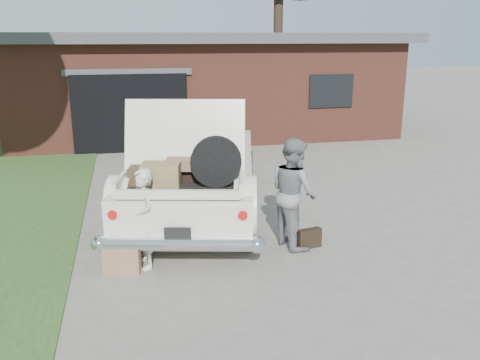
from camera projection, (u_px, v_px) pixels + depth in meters
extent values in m
plane|color=gray|center=(249.00, 263.00, 7.42)|extent=(90.00, 90.00, 0.00)
cube|color=brown|center=(200.00, 86.00, 18.01)|extent=(12.00, 7.00, 3.00)
cube|color=#4C4C51|center=(199.00, 38.00, 17.56)|extent=(12.80, 7.80, 0.30)
cube|color=black|center=(131.00, 113.00, 14.36)|extent=(3.20, 0.30, 2.20)
cube|color=#4C4C51|center=(128.00, 72.00, 13.98)|extent=(3.50, 0.12, 0.18)
cube|color=black|center=(331.00, 91.00, 15.42)|extent=(1.40, 0.08, 1.00)
cylinder|color=#38281E|center=(278.00, 38.00, 23.95)|extent=(0.44, 0.44, 6.24)
cube|color=beige|center=(197.00, 174.00, 9.59)|extent=(3.27, 5.77, 0.71)
cube|color=beige|center=(197.00, 139.00, 9.73)|extent=(2.25, 2.53, 0.57)
cube|color=black|center=(202.00, 130.00, 10.74)|extent=(1.66, 0.47, 0.48)
cube|color=black|center=(192.00, 151.00, 8.75)|extent=(1.66, 0.47, 0.48)
cylinder|color=black|center=(125.00, 225.00, 7.91)|extent=(0.40, 0.75, 0.72)
cylinder|color=black|center=(247.00, 226.00, 7.89)|extent=(0.40, 0.75, 0.72)
cylinder|color=black|center=(162.00, 167.00, 11.47)|extent=(0.40, 0.75, 0.72)
cylinder|color=black|center=(247.00, 167.00, 11.45)|extent=(0.40, 0.75, 0.72)
cylinder|color=silver|center=(178.00, 244.00, 6.99)|extent=(2.22, 0.71, 0.20)
cylinder|color=#A5140F|center=(113.00, 214.00, 6.96)|extent=(0.15, 0.14, 0.13)
cylinder|color=#A5140F|center=(243.00, 214.00, 6.94)|extent=(0.15, 0.14, 0.13)
cube|color=black|center=(177.00, 234.00, 6.92)|extent=(0.36, 0.11, 0.18)
cube|color=black|center=(183.00, 187.00, 7.50)|extent=(1.92, 1.55, 0.04)
cube|color=beige|center=(124.00, 179.00, 7.48)|extent=(0.34, 1.18, 0.20)
cube|color=beige|center=(242.00, 180.00, 7.46)|extent=(0.34, 1.18, 0.20)
cube|color=beige|center=(177.00, 195.00, 6.91)|extent=(1.71, 0.47, 0.13)
cube|color=beige|center=(185.00, 140.00, 7.72)|extent=(1.88, 0.84, 1.20)
cube|color=#4D3821|center=(156.00, 174.00, 7.62)|extent=(0.86, 0.66, 0.25)
cube|color=olive|center=(161.00, 176.00, 7.29)|extent=(0.61, 0.47, 0.38)
cube|color=black|center=(195.00, 173.00, 7.79)|extent=(0.65, 0.51, 0.18)
cube|color=#926B4A|center=(183.00, 164.00, 7.60)|extent=(0.55, 0.43, 0.17)
cylinder|color=black|center=(216.00, 162.00, 7.34)|extent=(0.76, 0.34, 0.74)
imported|color=beige|center=(144.00, 219.00, 7.13)|extent=(0.49, 0.61, 1.45)
imported|color=slate|center=(294.00, 192.00, 7.87)|extent=(0.84, 0.97, 1.73)
cube|color=#9C734F|center=(122.00, 260.00, 7.05)|extent=(0.53, 0.28, 0.39)
cube|color=black|center=(309.00, 238.00, 7.93)|extent=(0.41, 0.20, 0.31)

